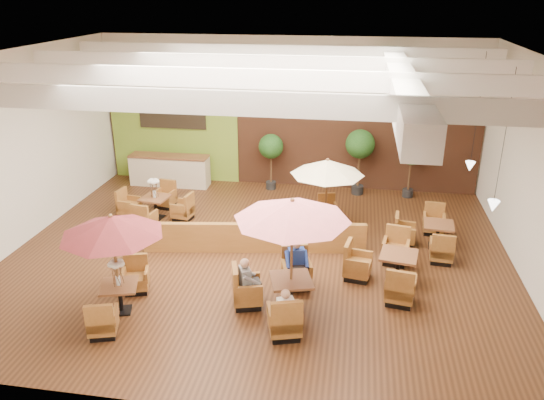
% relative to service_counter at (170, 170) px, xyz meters
% --- Properties ---
extents(room, '(14.04, 14.00, 5.52)m').
position_rel_service_counter_xyz_m(room, '(4.65, -3.88, 3.05)').
color(room, '#381E0F').
rests_on(room, ground).
extents(service_counter, '(3.00, 0.75, 1.18)m').
position_rel_service_counter_xyz_m(service_counter, '(0.00, 0.00, 0.00)').
color(service_counter, beige).
rests_on(service_counter, ground).
extents(booth_divider, '(6.30, 1.11, 0.88)m').
position_rel_service_counter_xyz_m(booth_divider, '(4.25, -4.92, -0.14)').
color(booth_divider, brown).
rests_on(booth_divider, ground).
extents(table_0, '(2.30, 2.56, 2.50)m').
position_rel_service_counter_xyz_m(table_0, '(1.75, -8.40, 1.31)').
color(table_0, brown).
rests_on(table_0, ground).
extents(table_1, '(2.77, 2.91, 2.83)m').
position_rel_service_counter_xyz_m(table_1, '(5.58, -7.67, 1.44)').
color(table_1, brown).
rests_on(table_1, ground).
extents(table_2, '(2.33, 2.44, 2.41)m').
position_rel_service_counter_xyz_m(table_2, '(6.09, -3.30, 1.16)').
color(table_2, brown).
rests_on(table_2, ground).
extents(table_3, '(2.54, 2.54, 1.51)m').
position_rel_service_counter_xyz_m(table_3, '(0.59, -3.09, -0.16)').
color(table_3, brown).
rests_on(table_3, ground).
extents(table_4, '(1.91, 2.78, 1.01)m').
position_rel_service_counter_xyz_m(table_4, '(7.89, -5.97, -0.21)').
color(table_4, brown).
rests_on(table_4, ground).
extents(table_5, '(1.72, 2.53, 0.93)m').
position_rel_service_counter_xyz_m(table_5, '(9.17, -3.76, -0.23)').
color(table_5, brown).
rests_on(table_5, ground).
extents(topiary_0, '(0.91, 0.91, 2.11)m').
position_rel_service_counter_xyz_m(topiary_0, '(3.87, 0.20, 0.99)').
color(topiary_0, black).
rests_on(topiary_0, ground).
extents(topiary_1, '(1.04, 1.04, 2.41)m').
position_rel_service_counter_xyz_m(topiary_1, '(7.09, 0.20, 1.21)').
color(topiary_1, black).
rests_on(topiary_1, ground).
extents(topiary_2, '(0.92, 0.92, 2.15)m').
position_rel_service_counter_xyz_m(topiary_2, '(8.90, 0.20, 1.02)').
color(topiary_2, black).
rests_on(topiary_2, ground).
extents(diner_0, '(0.40, 0.38, 0.72)m').
position_rel_service_counter_xyz_m(diner_0, '(5.65, -8.71, 0.15)').
color(diner_0, white).
rests_on(diner_0, ground).
extents(diner_1, '(0.45, 0.40, 0.84)m').
position_rel_service_counter_xyz_m(diner_1, '(5.65, -6.63, 0.19)').
color(diner_1, '#223C95').
rests_on(diner_1, ground).
extents(diner_2, '(0.43, 0.45, 0.80)m').
position_rel_service_counter_xyz_m(diner_2, '(4.61, -7.67, 0.17)').
color(diner_2, gray).
rests_on(diner_2, ground).
extents(diner_3, '(0.47, 0.43, 0.86)m').
position_rel_service_counter_xyz_m(diner_3, '(6.15, -4.17, 0.20)').
color(diner_3, '#223C95').
rests_on(diner_3, ground).
extents(diner_4, '(0.37, 0.31, 0.71)m').
position_rel_service_counter_xyz_m(diner_4, '(6.15, -4.17, 0.14)').
color(diner_4, white).
rests_on(diner_4, ground).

